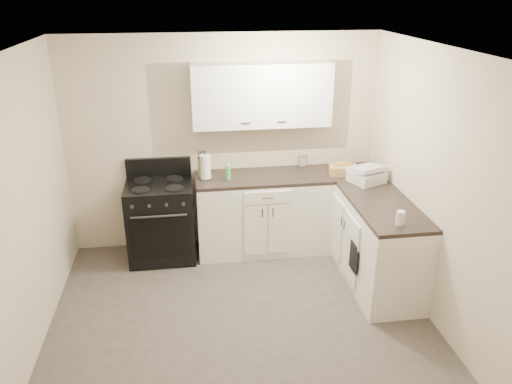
{
  "coord_description": "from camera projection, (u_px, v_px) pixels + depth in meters",
  "views": [
    {
      "loc": [
        -0.42,
        -3.79,
        2.98
      ],
      "look_at": [
        0.25,
        0.85,
        1.02
      ],
      "focal_mm": 35.0,
      "sensor_mm": 36.0,
      "label": 1
    }
  ],
  "objects": [
    {
      "name": "countertop_back",
      "position": [
        263.0,
        177.0,
        5.73
      ],
      "size": [
        1.55,
        0.6,
        0.04
      ],
      "primitive_type": "cube",
      "color": "black",
      "rests_on": "base_cabinets_back"
    },
    {
      "name": "ceiling",
      "position": [
        239.0,
        54.0,
        3.7
      ],
      "size": [
        3.6,
        3.6,
        0.0
      ],
      "primitive_type": "plane",
      "color": "white",
      "rests_on": "wall_back"
    },
    {
      "name": "base_cabinets_right",
      "position": [
        369.0,
        233.0,
        5.46
      ],
      "size": [
        0.6,
        1.9,
        0.9
      ],
      "primitive_type": "cube",
      "color": "white",
      "rests_on": "floor"
    },
    {
      "name": "oven_mitt_near",
      "position": [
        355.0,
        261.0,
        4.98
      ],
      "size": [
        0.02,
        0.14,
        0.25
      ],
      "primitive_type": "cube",
      "color": "black",
      "rests_on": "base_cabinets_right"
    },
    {
      "name": "picture_frame",
      "position": [
        303.0,
        161.0,
        6.01
      ],
      "size": [
        0.11,
        0.05,
        0.13
      ],
      "primitive_type": "cube",
      "rotation": [
        -0.14,
        0.0,
        0.23
      ],
      "color": "black",
      "rests_on": "countertop_back"
    },
    {
      "name": "paper_towel",
      "position": [
        205.0,
        167.0,
        5.59
      ],
      "size": [
        0.14,
        0.14,
        0.28
      ],
      "primitive_type": "cylinder",
      "rotation": [
        0.0,
        0.0,
        -0.24
      ],
      "color": "white",
      "rests_on": "countertop_back"
    },
    {
      "name": "wall_left",
      "position": [
        15.0,
        220.0,
        3.94
      ],
      "size": [
        0.0,
        3.6,
        3.6
      ],
      "primitive_type": "plane",
      "rotation": [
        1.57,
        0.0,
        1.57
      ],
      "color": "beige",
      "rests_on": "ground"
    },
    {
      "name": "soap_bottle",
      "position": [
        228.0,
        173.0,
        5.57
      ],
      "size": [
        0.06,
        0.06,
        0.17
      ],
      "primitive_type": "cylinder",
      "rotation": [
        0.0,
        0.0,
        0.17
      ],
      "color": "green",
      "rests_on": "countertop_back"
    },
    {
      "name": "wicker_basket",
      "position": [
        343.0,
        170.0,
        5.75
      ],
      "size": [
        0.35,
        0.27,
        0.1
      ],
      "primitive_type": "cube",
      "rotation": [
        0.0,
        0.0,
        -0.21
      ],
      "color": "tan",
      "rests_on": "countertop_right"
    },
    {
      "name": "countertop_right",
      "position": [
        373.0,
        194.0,
        5.28
      ],
      "size": [
        0.6,
        1.9,
        0.04
      ],
      "primitive_type": "cube",
      "color": "black",
      "rests_on": "base_cabinets_right"
    },
    {
      "name": "base_cabinets_back",
      "position": [
        263.0,
        214.0,
        5.91
      ],
      "size": [
        1.55,
        0.6,
        0.9
      ],
      "primitive_type": "cube",
      "color": "white",
      "rests_on": "floor"
    },
    {
      "name": "oven_mitt_far",
      "position": [
        353.0,
        256.0,
        5.03
      ],
      "size": [
        0.02,
        0.17,
        0.3
      ],
      "primitive_type": "cube",
      "color": "black",
      "rests_on": "base_cabinets_right"
    },
    {
      "name": "stove",
      "position": [
        161.0,
        221.0,
        5.73
      ],
      "size": [
        0.75,
        0.64,
        0.9
      ],
      "primitive_type": "cube",
      "color": "black",
      "rests_on": "floor"
    },
    {
      "name": "floor",
      "position": [
        243.0,
        328.0,
        4.66
      ],
      "size": [
        3.6,
        3.6,
        0.0
      ],
      "primitive_type": "plane",
      "color": "#473F38",
      "rests_on": "ground"
    },
    {
      "name": "glass_jar",
      "position": [
        400.0,
        218.0,
        4.54
      ],
      "size": [
        0.09,
        0.09,
        0.13
      ],
      "primitive_type": "cylinder",
      "rotation": [
        0.0,
        0.0,
        -0.11
      ],
      "color": "silver",
      "rests_on": "countertop_right"
    },
    {
      "name": "countertop_grill",
      "position": [
        367.0,
        177.0,
        5.53
      ],
      "size": [
        0.43,
        0.42,
        0.12
      ],
      "primitive_type": "cube",
      "rotation": [
        0.0,
        0.0,
        0.39
      ],
      "color": "silver",
      "rests_on": "countertop_right"
    },
    {
      "name": "wall_back",
      "position": [
        224.0,
        144.0,
        5.82
      ],
      "size": [
        3.6,
        0.0,
        3.6
      ],
      "primitive_type": "plane",
      "rotation": [
        1.57,
        0.0,
        0.0
      ],
      "color": "beige",
      "rests_on": "ground"
    },
    {
      "name": "upper_cabinets",
      "position": [
        262.0,
        95.0,
        5.51
      ],
      "size": [
        1.55,
        0.3,
        0.7
      ],
      "primitive_type": "cube",
      "color": "white",
      "rests_on": "wall_back"
    },
    {
      "name": "wall_right",
      "position": [
        443.0,
        195.0,
        4.42
      ],
      "size": [
        0.0,
        3.6,
        3.6
      ],
      "primitive_type": "plane",
      "rotation": [
        1.57,
        0.0,
        -1.57
      ],
      "color": "beige",
      "rests_on": "ground"
    },
    {
      "name": "wall_front",
      "position": [
        282.0,
        352.0,
        2.54
      ],
      "size": [
        3.6,
        0.0,
        3.6
      ],
      "primitive_type": "plane",
      "rotation": [
        -1.57,
        0.0,
        0.0
      ],
      "color": "beige",
      "rests_on": "ground"
    },
    {
      "name": "knife_block",
      "position": [
        202.0,
        167.0,
        5.68
      ],
      "size": [
        0.1,
        0.09,
        0.21
      ],
      "primitive_type": "cube",
      "rotation": [
        0.0,
        0.0,
        0.02
      ],
      "color": "tan",
      "rests_on": "countertop_back"
    }
  ]
}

